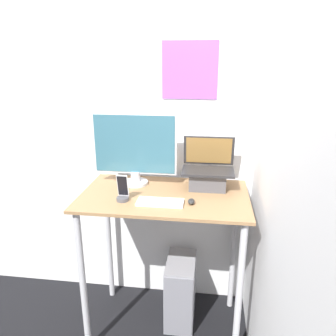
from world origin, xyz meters
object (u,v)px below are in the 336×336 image
object	(u,v)px
cell_phone	(123,193)
mouse	(191,201)
computer_tower	(181,290)
monitor	(135,150)
laptop	(208,175)
keyboard	(160,202)

from	to	relation	value
cell_phone	mouse	bearing A→B (deg)	0.74
computer_tower	mouse	bearing A→B (deg)	-70.31
monitor	mouse	bearing A→B (deg)	-34.76
mouse	cell_phone	world-z (taller)	cell_phone
laptop	cell_phone	xyz separation A→B (m)	(-0.52, -0.28, -0.05)
monitor	keyboard	bearing A→B (deg)	-53.82
computer_tower	monitor	bearing A→B (deg)	167.72
monitor	cell_phone	xyz separation A→B (m)	(-0.01, -0.29, -0.20)
mouse	computer_tower	bearing A→B (deg)	109.69
laptop	computer_tower	size ratio (longest dim) A/B	0.68
laptop	monitor	world-z (taller)	monitor
mouse	cell_phone	size ratio (longest dim) A/B	0.40
laptop	computer_tower	world-z (taller)	laptop
laptop	cell_phone	world-z (taller)	laptop
monitor	cell_phone	distance (m)	0.35
cell_phone	computer_tower	size ratio (longest dim) A/B	0.33
mouse	cell_phone	distance (m)	0.43
laptop	cell_phone	size ratio (longest dim) A/B	2.06
monitor	mouse	distance (m)	0.55
mouse	keyboard	bearing A→B (deg)	-174.21
mouse	cell_phone	xyz separation A→B (m)	(-0.42, -0.01, 0.03)
mouse	laptop	bearing A→B (deg)	71.40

